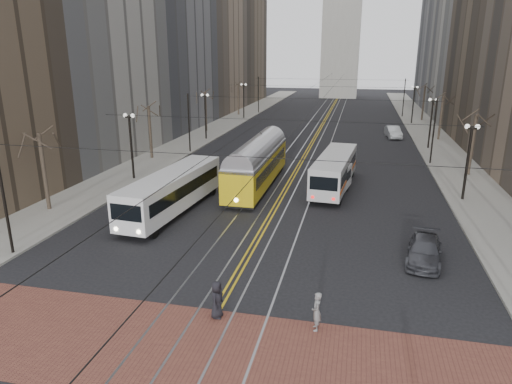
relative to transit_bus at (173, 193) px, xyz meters
The scene contains 21 objects.
ground 12.74m from the transit_bus, 57.20° to the right, with size 260.00×260.00×0.00m, color black.
sidewalk_left 35.34m from the transit_bus, 103.33° to the left, with size 5.00×140.00×0.15m, color gray.
sidewalk_right 40.75m from the transit_bus, 57.54° to the left, with size 5.00×140.00×0.15m, color gray.
crosswalk_band 16.23m from the transit_bus, 64.90° to the right, with size 25.00×6.00×0.01m, color brown.
streetcar_rails 35.07m from the transit_bus, 78.71° to the left, with size 4.80×130.00×0.02m, color gray.
centre_lines 35.07m from the transit_bus, 78.71° to the left, with size 0.42×130.00×0.01m, color gold.
building_left_mid 42.89m from the transit_bus, 117.80° to the left, with size 16.00×20.00×34.00m, color slate.
building_left_far 79.82m from the transit_bus, 103.90° to the left, with size 16.00×20.00×40.00m, color brown.
building_right_far 84.09m from the transit_bus, 66.76° to the left, with size 16.00×20.00×40.00m, color slate.
lamp_posts 19.41m from the transit_bus, 69.26° to the left, with size 27.60×57.20×5.60m.
street_trees 25.58m from the transit_bus, 74.43° to the left, with size 31.68×53.28×5.60m.
trolley_wires 25.25m from the transit_bus, 74.18° to the left, with size 25.96×120.00×6.60m.
transit_bus is the anchor object (origin of this frame).
streetcar 8.95m from the transit_bus, 60.87° to the left, with size 2.52×13.57×3.20m, color gold.
rear_bus 13.71m from the transit_bus, 38.43° to the left, with size 2.36×10.87×2.84m, color silver.
cargo_van 12.82m from the transit_bus, 32.12° to the left, with size 1.85×4.80×2.12m, color white.
sedan_grey 21.14m from the transit_bus, 59.08° to the left, with size 1.84×4.57×1.56m, color #3B3D42.
sedan_silver 38.05m from the transit_bus, 63.55° to the left, with size 1.61×4.61×1.52m, color #B1B5B9.
sedan_parked 16.96m from the transit_bus, 15.14° to the right, with size 1.76×4.32×1.25m, color #3B3C42.
pedestrian_a 14.05m from the transit_bus, 59.89° to the right, with size 0.81×0.53×1.66m, color black.
pedestrian_b 16.58m from the transit_bus, 47.13° to the right, with size 0.61×0.40×1.66m, color gray.
Camera 1 is at (5.60, -17.87, 10.90)m, focal length 32.00 mm.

